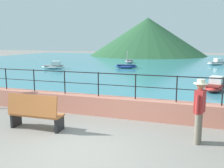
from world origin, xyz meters
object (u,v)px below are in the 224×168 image
boat_0 (54,66)px  boat_1 (217,63)px  bench_main (35,112)px  boat_2 (129,61)px  boat_6 (126,66)px  boat_3 (215,86)px  person_walking (199,108)px

boat_0 → boat_1: same height
bench_main → boat_1: 25.60m
bench_main → boat_2: size_ratio=0.70×
boat_0 → boat_6: 7.16m
bench_main → boat_0: 17.32m
boat_3 → boat_2: bearing=120.2°
bench_main → boat_0: bearing=120.2°
boat_1 → boat_3: same height
person_walking → boat_6: 18.70m
person_walking → boat_3: (0.84, 7.80, -0.65)m
person_walking → boat_0: bearing=133.1°
bench_main → person_walking: person_walking is taller
boat_2 → boat_0: bearing=-118.5°
bench_main → boat_1: size_ratio=0.72×
boat_6 → boat_0: bearing=-156.0°
boat_1 → boat_2: (-10.30, -0.44, -0.07)m
bench_main → boat_1: (6.65, 24.72, -0.23)m
boat_1 → boat_3: (-1.02, -16.38, 0.00)m
person_walking → boat_2: bearing=109.6°
boat_1 → person_walking: bearing=-94.4°
bench_main → boat_3: bearing=56.0°
person_walking → boat_6: bearing=111.9°
bench_main → boat_1: bearing=74.9°
person_walking → boat_1: person_walking is taller
person_walking → boat_0: 19.78m
boat_0 → boat_6: bearing=24.0°
boat_0 → boat_2: bearing=61.5°
boat_0 → boat_2: boat_0 is taller
person_walking → boat_3: person_walking is taller
boat_0 → boat_3: same height
boat_1 → boat_3: size_ratio=0.97×
bench_main → boat_2: 24.56m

